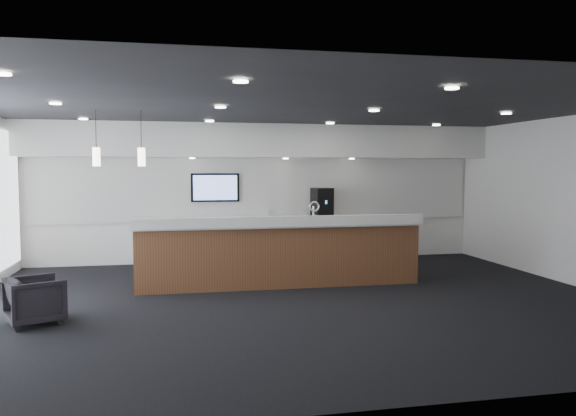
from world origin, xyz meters
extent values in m
plane|color=black|center=(0.00, 0.00, 0.00)|extent=(10.00, 10.00, 0.00)
cube|color=black|center=(0.00, 0.00, 3.00)|extent=(10.00, 8.00, 0.02)
cube|color=white|center=(0.00, 4.00, 1.50)|extent=(10.00, 0.02, 3.00)
cube|color=silver|center=(0.00, 3.55, 2.65)|extent=(10.00, 0.90, 0.70)
cube|color=silver|center=(0.00, 3.97, 1.60)|extent=(9.80, 0.06, 1.40)
cube|color=#999CA1|center=(0.00, 3.64, 0.45)|extent=(5.00, 0.60, 0.90)
cube|color=silver|center=(0.00, 3.64, 0.93)|extent=(5.06, 0.66, 0.05)
cylinder|color=silver|center=(-2.00, 3.32, 0.50)|extent=(0.60, 0.02, 0.02)
cylinder|color=silver|center=(-1.00, 3.32, 0.50)|extent=(0.60, 0.02, 0.02)
cylinder|color=silver|center=(0.00, 3.32, 0.50)|extent=(0.60, 0.02, 0.02)
cylinder|color=silver|center=(1.00, 3.32, 0.50)|extent=(0.60, 0.02, 0.02)
cylinder|color=silver|center=(2.00, 3.32, 0.50)|extent=(0.60, 0.02, 0.02)
cube|color=black|center=(-1.00, 3.91, 1.65)|extent=(1.05, 0.07, 0.62)
cube|color=blue|center=(-1.00, 3.87, 1.65)|extent=(0.95, 0.01, 0.54)
cylinder|color=#FFE8C6|center=(-2.40, 0.80, 2.25)|extent=(0.12, 0.12, 0.30)
cylinder|color=#FFE8C6|center=(-3.10, 0.80, 2.25)|extent=(0.12, 0.12, 0.30)
cube|color=brown|center=(-0.08, 1.23, 0.53)|extent=(4.94, 0.72, 1.05)
cube|color=silver|center=(-0.08, 1.23, 1.08)|extent=(5.02, 0.80, 0.06)
cube|color=silver|center=(-0.08, 0.84, 1.17)|extent=(5.02, 0.15, 0.18)
cylinder|color=silver|center=(0.56, 1.33, 1.25)|extent=(0.04, 0.04, 0.28)
torus|color=silver|center=(0.56, 1.27, 1.39)|extent=(0.19, 0.03, 0.19)
cube|color=black|center=(1.35, 3.67, 1.29)|extent=(0.45, 0.49, 0.68)
cube|color=silver|center=(1.35, 3.43, 0.96)|extent=(0.24, 0.12, 0.02)
cube|color=silver|center=(0.20, 3.55, 1.07)|extent=(0.17, 0.04, 0.23)
cube|color=silver|center=(0.89, 3.58, 1.07)|extent=(0.18, 0.03, 0.24)
imported|color=black|center=(-3.72, -0.54, 0.31)|extent=(0.91, 0.90, 0.63)
imported|color=white|center=(1.63, 3.55, 1.00)|extent=(0.10, 0.10, 0.09)
imported|color=white|center=(1.49, 3.55, 1.00)|extent=(0.14, 0.14, 0.09)
imported|color=white|center=(1.35, 3.55, 1.00)|extent=(0.12, 0.12, 0.09)
imported|color=white|center=(1.21, 3.55, 1.00)|extent=(0.13, 0.13, 0.09)
camera|label=1|loc=(-1.91, -8.41, 2.06)|focal=35.00mm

